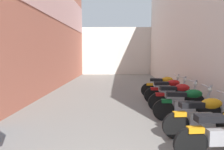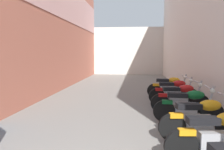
{
  "view_description": "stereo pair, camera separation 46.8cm",
  "coord_description": "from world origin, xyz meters",
  "px_view_note": "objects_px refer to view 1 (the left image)",
  "views": [
    {
      "loc": [
        0.24,
        -1.28,
        1.89
      ],
      "look_at": [
        0.05,
        4.73,
        1.28
      ],
      "focal_mm": 34.72,
      "sensor_mm": 36.0,
      "label": 1
    },
    {
      "loc": [
        0.7,
        -1.24,
        1.89
      ],
      "look_at": [
        0.05,
        4.73,
        1.28
      ],
      "focal_mm": 34.72,
      "sensor_mm": 36.0,
      "label": 2
    }
  ],
  "objects_px": {
    "motorcycle_sixth": "(169,90)",
    "motorcycle_seventh": "(163,86)",
    "motorcycle_fourth": "(187,103)",
    "motorcycle_third": "(204,116)",
    "motorcycle_fifth": "(177,96)"
  },
  "relations": [
    {
      "from": "motorcycle_sixth",
      "to": "motorcycle_seventh",
      "type": "relative_size",
      "value": 1.01
    },
    {
      "from": "motorcycle_seventh",
      "to": "motorcycle_fourth",
      "type": "bearing_deg",
      "value": -90.0
    },
    {
      "from": "motorcycle_third",
      "to": "motorcycle_sixth",
      "type": "height_order",
      "value": "same"
    },
    {
      "from": "motorcycle_fourth",
      "to": "motorcycle_third",
      "type": "bearing_deg",
      "value": -90.0
    },
    {
      "from": "motorcycle_fourth",
      "to": "motorcycle_sixth",
      "type": "xyz_separation_m",
      "value": [
        -0.0,
        2.17,
        0.0
      ]
    },
    {
      "from": "motorcycle_fourth",
      "to": "motorcycle_fifth",
      "type": "bearing_deg",
      "value": 90.0
    },
    {
      "from": "motorcycle_fifth",
      "to": "motorcycle_seventh",
      "type": "xyz_separation_m",
      "value": [
        -0.0,
        2.19,
        0.0
      ]
    },
    {
      "from": "motorcycle_third",
      "to": "motorcycle_seventh",
      "type": "relative_size",
      "value": 1.0
    },
    {
      "from": "motorcycle_fifth",
      "to": "motorcycle_sixth",
      "type": "distance_m",
      "value": 1.13
    },
    {
      "from": "motorcycle_third",
      "to": "motorcycle_sixth",
      "type": "xyz_separation_m",
      "value": [
        0.0,
        3.38,
        0.0
      ]
    },
    {
      "from": "motorcycle_third",
      "to": "motorcycle_seventh",
      "type": "height_order",
      "value": "same"
    },
    {
      "from": "motorcycle_third",
      "to": "motorcycle_fifth",
      "type": "distance_m",
      "value": 2.25
    },
    {
      "from": "motorcycle_sixth",
      "to": "motorcycle_fifth",
      "type": "bearing_deg",
      "value": -90.0
    },
    {
      "from": "motorcycle_fifth",
      "to": "motorcycle_seventh",
      "type": "distance_m",
      "value": 2.19
    },
    {
      "from": "motorcycle_sixth",
      "to": "motorcycle_fourth",
      "type": "bearing_deg",
      "value": -90.0
    }
  ]
}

